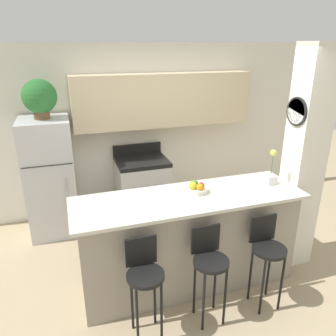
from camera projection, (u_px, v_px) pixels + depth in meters
ground_plane at (187, 281)px, 3.71m from camera, size 14.00×14.00×0.00m
wall_back at (150, 117)px, 4.99m from camera, size 5.60×0.38×2.55m
pillar_right at (304, 162)px, 3.68m from camera, size 0.38×0.32×2.55m
counter_bar at (189, 241)px, 3.52m from camera, size 2.40×0.74×1.07m
refrigerator at (50, 177)px, 4.49m from camera, size 0.64×0.74×1.62m
stove_range at (143, 187)px, 5.04m from camera, size 0.76×0.64×1.07m
bar_stool_left at (144, 276)px, 2.85m from camera, size 0.33×0.33×0.96m
bar_stool_mid at (209, 262)px, 3.03m from camera, size 0.33×0.33×0.96m
bar_stool_right at (267, 250)px, 3.20m from camera, size 0.33×0.33×0.96m
potted_plant_on_fridge at (40, 97)px, 4.11m from camera, size 0.43×0.43×0.50m
orchid_vase at (271, 174)px, 3.60m from camera, size 0.11×0.11×0.40m
fruit_bowl at (197, 188)px, 3.41m from camera, size 0.22×0.22×0.12m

